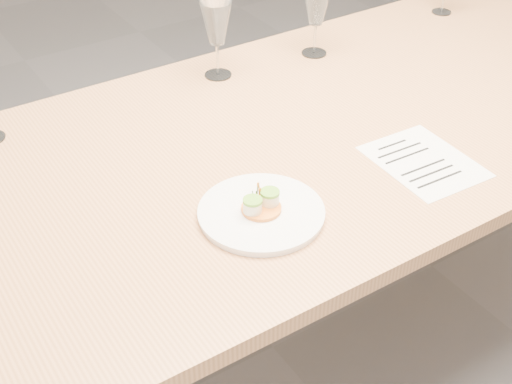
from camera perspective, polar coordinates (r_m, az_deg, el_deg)
ground at (r=2.22m, az=1.34°, el=-12.29°), size 7.00×7.00×0.00m
dining_table at (r=1.77m, az=1.65°, el=2.41°), size 2.40×1.00×0.75m
dinner_plate at (r=1.48m, az=0.44°, el=-1.58°), size 0.27×0.27×0.07m
recipe_sheet at (r=1.69m, az=13.26°, el=2.39°), size 0.21×0.27×0.00m
wine_glass_1 at (r=1.96m, az=-3.19°, el=13.24°), size 0.09×0.09×0.22m
wine_glass_2 at (r=2.09m, az=4.87°, el=14.62°), size 0.08×0.08×0.21m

